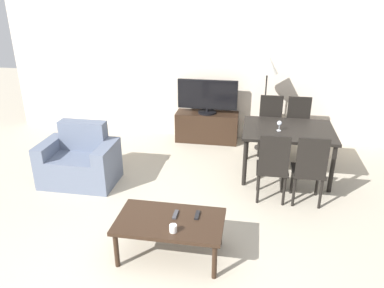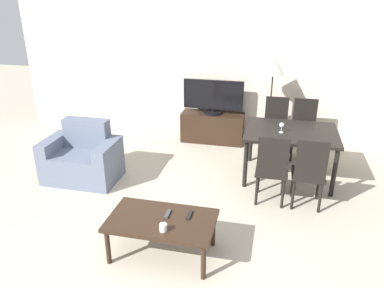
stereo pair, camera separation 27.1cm
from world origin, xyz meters
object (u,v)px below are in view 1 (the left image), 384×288
Objects in this scene: floor_lamp at (268,69)px; tv at (207,97)px; armchair at (80,162)px; coffee_table at (170,224)px; remote_primary at (175,214)px; wine_glass_left at (279,124)px; dining_table at (288,134)px; remote_secondary at (197,215)px; dining_chair_near at (273,165)px; dining_chair_far_left at (270,123)px; cup_white_near at (173,228)px; dining_chair_far at (298,124)px; dining_chair_near_right at (310,168)px; tv_stand at (207,127)px.

tv is at bearing 169.40° from floor_lamp.
coffee_table is (1.61, -1.35, 0.08)m from armchair.
remote_primary is 2.20m from wine_glass_left.
dining_table is 2.20m from remote_secondary.
dining_chair_near is 1.61m from dining_chair_far_left.
cup_white_near is (-0.18, -0.30, 0.03)m from remote_secondary.
dining_chair_far and dining_chair_far_left have the same top height.
remote_primary is (-1.00, -1.17, -0.08)m from dining_chair_near.
dining_chair_near_right is 6.33× the size of remote_primary.
coffee_table is at bearing -156.15° from remote_secondary.
wine_glass_left is at bearing -45.79° from tv_stand.
dining_chair_near is at bearing 55.67° from remote_secondary.
floor_lamp is at bearing 74.85° from cup_white_near.
tv reaches higher than remote_secondary.
dining_chair_far is (3.10, 1.52, 0.21)m from armchair.
dining_chair_near_right is 2.02m from cup_white_near.
dining_chair_far is 3.37m from cup_white_near.
tv_stand is at bearing 119.74° from dining_chair_near.
wine_glass_left is (0.08, -0.91, 0.31)m from dining_chair_far_left.
coffee_table is at bearing -89.17° from tv_stand.
dining_chair_near_right is at bearing -74.45° from dining_chair_far_left.
dining_chair_near_right is at bearing -51.10° from tv.
wine_glass_left reaches higher than tv_stand.
remote_secondary is at bearing -103.23° from floor_lamp.
dining_chair_near is (-0.22, -0.80, -0.12)m from dining_table.
dining_chair_far_left is 6.33× the size of remote_primary.
dining_chair_near is at bearing 50.41° from coffee_table.
floor_lamp is (-0.56, 0.11, 0.87)m from dining_chair_far.
dining_chair_near_right is 0.59× the size of floor_lamp.
dining_chair_near_right is at bearing 0.00° from dining_chair_near.
tv_stand is 1.15× the size of dining_chair_far.
tv is (1.56, 1.82, 0.52)m from armchair.
dining_chair_far is 1.00× the size of dining_chair_near_right.
coffee_table is at bearing -39.90° from armchair.
remote_secondary is (-1.23, -2.75, -0.08)m from dining_chair_far.
remote_primary is (-1.45, -2.78, -0.08)m from dining_chair_far.
armchair is at bearing 142.65° from remote_primary.
dining_table is 0.84m from dining_chair_far.
dining_chair_far_left reaches higher than remote_secondary.
armchair is at bearing -147.28° from floor_lamp.
tv_stand reaches higher than cup_white_near.
dining_chair_near_right is (1.49, 1.26, 0.14)m from coffee_table.
remote_secondary is at bearing -124.33° from dining_chair_near.
wine_glass_left is at bearing -143.81° from dining_table.
tv is at bearing 91.58° from remote_primary.
dining_chair_near is 0.45m from dining_chair_near_right.
tv_stand is 0.56m from tv.
dining_table is 0.25m from wine_glass_left.
remote_secondary is at bearing -137.02° from dining_chair_near_right.
dining_chair_near reaches higher than armchair.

